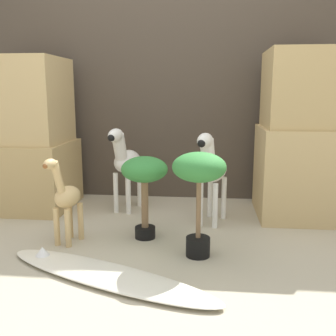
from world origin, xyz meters
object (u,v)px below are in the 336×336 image
object	(u,v)px
zebra_right	(212,168)
surfboard	(105,274)
potted_palm_back	(199,178)
potted_palm_front	(145,176)
zebra_left	(125,160)
giraffe_figurine	(66,199)

from	to	relation	value
zebra_right	surfboard	distance (m)	1.17
zebra_right	potted_palm_back	distance (m)	0.61
potted_palm_front	potted_palm_back	xyz separation A→B (m)	(0.36, -0.26, 0.05)
potted_palm_front	potted_palm_back	size ratio (longest dim) A/B	0.88
potted_palm_front	potted_palm_back	distance (m)	0.45
potted_palm_front	surfboard	size ratio (longest dim) A/B	0.42
zebra_left	zebra_right	bearing A→B (deg)	-20.60
potted_palm_back	surfboard	distance (m)	0.75
surfboard	potted_palm_front	bearing A→B (deg)	79.04
potted_palm_front	potted_palm_back	bearing A→B (deg)	-35.93
potted_palm_front	giraffe_figurine	bearing A→B (deg)	-163.28
zebra_left	surfboard	distance (m)	1.28
zebra_left	potted_palm_back	world-z (taller)	zebra_left
zebra_right	surfboard	world-z (taller)	zebra_right
giraffe_figurine	potted_palm_back	bearing A→B (deg)	-7.85
giraffe_figurine	potted_palm_back	distance (m)	0.88
giraffe_figurine	surfboard	world-z (taller)	giraffe_figurine
zebra_left	potted_palm_front	distance (m)	0.65
potted_palm_front	surfboard	world-z (taller)	potted_palm_front
zebra_left	surfboard	bearing A→B (deg)	-83.36
zebra_right	giraffe_figurine	size ratio (longest dim) A/B	1.20
zebra_right	potted_palm_back	world-z (taller)	zebra_right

